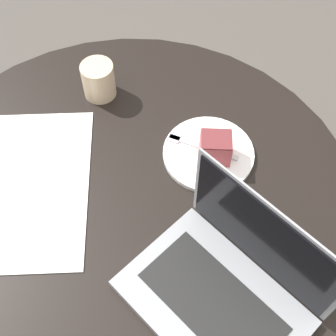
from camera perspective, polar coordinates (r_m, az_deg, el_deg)
The scene contains 8 objects.
ground_plane at distance 1.74m, azimuth -3.25°, elevation -16.61°, with size 12.00×12.00×0.00m, color #4C4742.
dining_table at distance 1.17m, azimuth -4.66°, elevation -7.93°, with size 1.06×1.06×0.76m.
paper_document at distance 1.09m, azimuth -15.68°, elevation -2.08°, with size 0.42×0.24×0.00m.
plate at distance 1.09m, azimuth 4.95°, elevation 1.78°, with size 0.21×0.21×0.01m.
cake_slice at distance 1.06m, azimuth 5.80°, elevation 2.48°, with size 0.07×0.08×0.07m.
fork at distance 1.10m, azimuth 3.38°, elevation 2.85°, with size 0.09×0.16×0.00m.
coffee_glass at distance 1.20m, azimuth -8.46°, elevation 10.55°, with size 0.08×0.08×0.09m.
laptop at distance 0.91m, azimuth 6.99°, elevation -14.09°, with size 0.41×0.40×0.23m.
Camera 1 is at (-0.51, -0.06, 1.66)m, focal length 50.00 mm.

